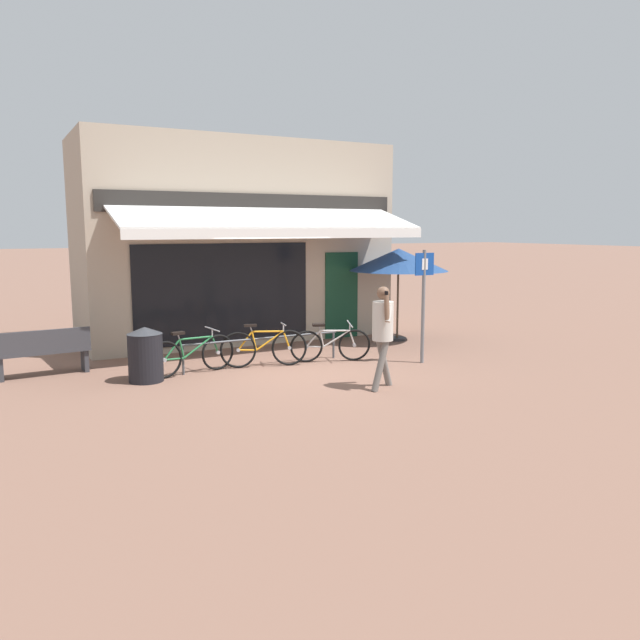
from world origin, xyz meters
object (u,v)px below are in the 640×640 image
object	(u,v)px
pedestrian_adult	(383,326)
cafe_parasol	(398,260)
bicycle_orange	(264,348)
litter_bin	(145,354)
bicycle_green	(192,355)
bicycle_silver	(330,344)
park_bench	(44,351)
parking_sign	(424,294)

from	to	relation	value
pedestrian_adult	cafe_parasol	xyz separation A→B (m)	(2.88, 3.67, 0.86)
bicycle_orange	litter_bin	world-z (taller)	litter_bin
bicycle_green	bicycle_silver	world-z (taller)	bicycle_green
litter_bin	bicycle_orange	bearing A→B (deg)	2.89
park_bench	bicycle_orange	bearing A→B (deg)	-20.89
bicycle_green	bicycle_orange	distance (m)	1.43
pedestrian_adult	park_bench	size ratio (longest dim) A/B	1.07
bicycle_orange	bicycle_silver	bearing A→B (deg)	4.67
bicycle_orange	cafe_parasol	world-z (taller)	cafe_parasol
litter_bin	parking_sign	xyz separation A→B (m)	(5.24, -1.05, 0.90)
litter_bin	cafe_parasol	distance (m)	6.58
bicycle_green	cafe_parasol	xyz separation A→B (m)	(5.42, 1.17, 1.56)
bicycle_orange	parking_sign	world-z (taller)	parking_sign
bicycle_orange	parking_sign	xyz separation A→B (m)	(2.95, -1.17, 1.01)
pedestrian_adult	parking_sign	world-z (taller)	parking_sign
cafe_parasol	bicycle_orange	bearing A→B (deg)	-163.39
pedestrian_adult	park_bench	xyz separation A→B (m)	(-4.96, 3.63, -0.60)
parking_sign	cafe_parasol	xyz separation A→B (m)	(1.04, 2.36, 0.54)
bicycle_orange	park_bench	world-z (taller)	park_bench
cafe_parasol	litter_bin	bearing A→B (deg)	-168.26
pedestrian_adult	litter_bin	size ratio (longest dim) A/B	1.79
bicycle_green	park_bench	xyz separation A→B (m)	(-2.42, 1.13, 0.09)
bicycle_orange	pedestrian_adult	size ratio (longest dim) A/B	0.96
bicycle_green	park_bench	bearing A→B (deg)	143.24
bicycle_green	cafe_parasol	distance (m)	5.76
bicycle_orange	park_bench	distance (m)	4.02
cafe_parasol	park_bench	size ratio (longest dim) A/B	1.45
park_bench	pedestrian_adult	bearing A→B (deg)	-40.41
bicycle_silver	pedestrian_adult	world-z (taller)	pedestrian_adult
bicycle_orange	litter_bin	distance (m)	2.30
bicycle_silver	pedestrian_adult	size ratio (longest dim) A/B	0.92
bicycle_green	bicycle_silver	bearing A→B (deg)	-16.84
bicycle_orange	parking_sign	distance (m)	3.33
pedestrian_adult	bicycle_green	bearing A→B (deg)	-50.58
pedestrian_adult	cafe_parasol	bearing A→B (deg)	-134.20
bicycle_silver	parking_sign	bearing A→B (deg)	-11.65
litter_bin	bicycle_green	bearing A→B (deg)	8.98
litter_bin	park_bench	world-z (taller)	litter_bin
bicycle_orange	bicycle_silver	world-z (taller)	bicycle_orange
pedestrian_adult	litter_bin	xyz separation A→B (m)	(-3.41, 2.36, -0.58)
litter_bin	bicycle_silver	bearing A→B (deg)	-1.83
park_bench	bicycle_silver	bearing A→B (deg)	-19.12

